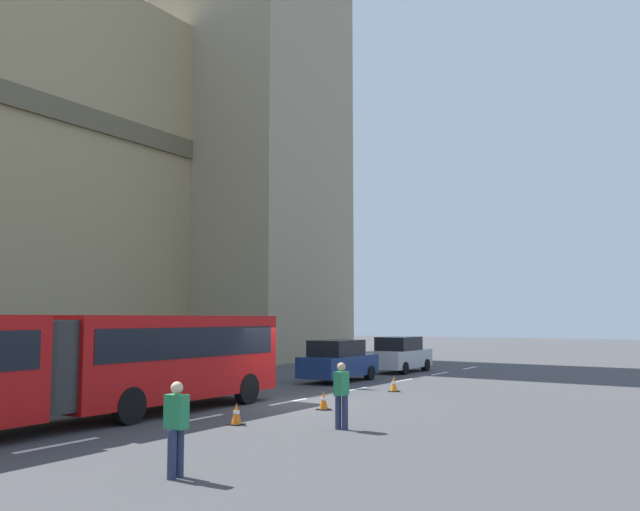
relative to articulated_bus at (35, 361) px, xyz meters
The scene contains 10 objects.
ground_plane 8.51m from the articulated_bus, 13.84° to the right, with size 160.00×160.00×0.00m, color #424244.
lane_centre_marking 11.03m from the articulated_bus, 10.54° to the right, with size 34.40×0.16×0.01m.
articulated_bus is the anchor object (origin of this frame).
sedan_lead 15.77m from the articulated_bus, ahead, with size 4.40×1.86×1.85m.
sedan_trailing 22.08m from the articulated_bus, ahead, with size 4.40×1.86×1.85m.
traffic_cone_west 5.27m from the articulated_bus, 44.88° to the right, with size 0.36×0.36×0.58m.
traffic_cone_middle 8.49m from the articulated_bus, 28.66° to the right, with size 0.36×0.36×0.58m.
traffic_cone_east 13.80m from the articulated_bus, 15.36° to the right, with size 0.36×0.36×0.58m.
pedestrian_near_cones 6.71m from the articulated_bus, 105.27° to the right, with size 0.36×0.41×1.69m.
pedestrian_by_kerb 7.74m from the articulated_bus, 55.46° to the right, with size 0.41×0.36×1.69m.
Camera 1 is at (-19.04, -13.03, 2.82)m, focal length 38.20 mm.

